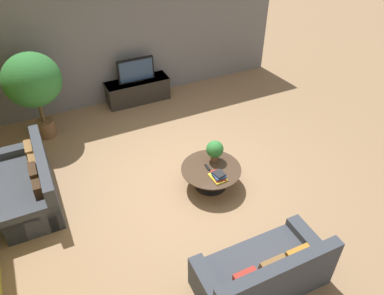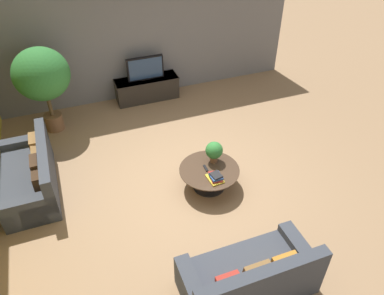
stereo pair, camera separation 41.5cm
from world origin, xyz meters
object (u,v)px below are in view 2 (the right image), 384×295
at_px(couch_near_entry, 249,278).
at_px(television, 145,68).
at_px(media_console, 147,88).
at_px(couch_by_wall, 31,176).
at_px(potted_palm_tall, 42,76).
at_px(potted_plant_tabletop, 214,151).
at_px(coffee_table, 209,174).

bearing_deg(couch_near_entry, television, -90.91).
bearing_deg(couch_near_entry, media_console, -90.91).
relative_size(television, couch_by_wall, 0.46).
relative_size(television, potted_palm_tall, 0.47).
bearing_deg(potted_plant_tabletop, coffee_table, -131.65).
relative_size(coffee_table, couch_near_entry, 0.59).
bearing_deg(coffee_table, television, 93.54).
distance_m(media_console, television, 0.52).
height_order(television, coffee_table, television).
xyz_separation_m(television, potted_plant_tabletop, (0.36, -3.12, -0.17)).
height_order(coffee_table, couch_by_wall, couch_by_wall).
bearing_deg(potted_palm_tall, coffee_table, -49.55).
bearing_deg(media_console, couch_near_entry, -90.91).
bearing_deg(coffee_table, couch_by_wall, 160.42).
distance_m(coffee_table, couch_by_wall, 3.04).
relative_size(couch_by_wall, potted_plant_tabletop, 4.65).
xyz_separation_m(couch_near_entry, potted_plant_tabletop, (0.44, 2.21, 0.34)).
bearing_deg(couch_by_wall, couch_near_entry, 40.17).
bearing_deg(potted_plant_tabletop, potted_palm_tall, 134.06).
relative_size(media_console, couch_near_entry, 0.84).
height_order(couch_by_wall, potted_plant_tabletop, couch_by_wall).
height_order(media_console, couch_by_wall, couch_by_wall).
xyz_separation_m(media_console, couch_by_wall, (-2.66, -2.28, 0.02)).
bearing_deg(potted_palm_tall, television, 13.28).
height_order(media_console, couch_near_entry, couch_near_entry).
bearing_deg(couch_by_wall, potted_plant_tabletop, 74.33).
relative_size(coffee_table, potted_plant_tabletop, 2.61).
bearing_deg(coffee_table, potted_palm_tall, 130.45).
relative_size(media_console, television, 1.76).
bearing_deg(potted_plant_tabletop, couch_by_wall, 164.33).
distance_m(coffee_table, potted_plant_tabletop, 0.42).
bearing_deg(couch_near_entry, potted_plant_tabletop, -101.33).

